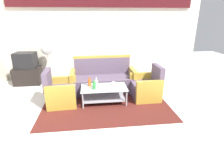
% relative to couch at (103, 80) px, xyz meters
% --- Properties ---
extents(ground_plane, '(14.00, 14.00, 0.00)m').
position_rel_couch_xyz_m(ground_plane, '(0.11, -1.72, -0.32)').
color(ground_plane, white).
extents(wall_back, '(6.52, 0.19, 2.80)m').
position_rel_couch_xyz_m(wall_back, '(0.11, 1.33, 1.16)').
color(wall_back, silver).
rests_on(wall_back, ground).
extents(rug, '(2.99, 2.24, 0.01)m').
position_rel_couch_xyz_m(rug, '(-0.00, -0.72, -0.31)').
color(rug, '#511E19').
rests_on(rug, ground).
extents(couch, '(1.81, 0.77, 0.96)m').
position_rel_couch_xyz_m(couch, '(0.00, 0.00, 0.00)').
color(couch, '#5B4C60').
rests_on(couch, rug).
extents(armchair_left, '(0.74, 0.79, 0.85)m').
position_rel_couch_xyz_m(armchair_left, '(-1.08, -0.68, -0.03)').
color(armchair_left, '#5B4C60').
rests_on(armchair_left, rug).
extents(armchair_right, '(0.72, 0.78, 0.85)m').
position_rel_couch_xyz_m(armchair_right, '(1.08, -0.60, -0.03)').
color(armchair_right, '#5B4C60').
rests_on(armchair_right, rug).
extents(coffee_table, '(1.10, 0.60, 0.40)m').
position_rel_couch_xyz_m(coffee_table, '(-0.04, -0.75, -0.04)').
color(coffee_table, silver).
rests_on(coffee_table, rug).
extents(bottle_clear, '(0.07, 0.07, 0.26)m').
position_rel_couch_xyz_m(bottle_clear, '(-0.22, -0.76, 0.19)').
color(bottle_clear, silver).
rests_on(bottle_clear, coffee_table).
extents(bottle_green, '(0.07, 0.07, 0.23)m').
position_rel_couch_xyz_m(bottle_green, '(-0.28, -0.84, 0.18)').
color(bottle_green, '#2D8C38').
rests_on(bottle_green, coffee_table).
extents(bottle_orange, '(0.08, 0.08, 0.24)m').
position_rel_couch_xyz_m(bottle_orange, '(-0.38, -0.63, 0.19)').
color(bottle_orange, '#D85919').
rests_on(bottle_orange, coffee_table).
extents(cup, '(0.08, 0.08, 0.10)m').
position_rel_couch_xyz_m(cup, '(0.21, -0.68, 0.14)').
color(cup, silver).
rests_on(cup, coffee_table).
extents(tv_stand, '(0.80, 0.50, 0.52)m').
position_rel_couch_xyz_m(tv_stand, '(-2.31, 0.83, -0.06)').
color(tv_stand, black).
rests_on(tv_stand, ground).
extents(television, '(0.63, 0.49, 0.48)m').
position_rel_couch_xyz_m(television, '(-2.31, 0.83, 0.44)').
color(television, black).
rests_on(television, tv_stand).
extents(pedestal_fan, '(0.36, 0.36, 1.27)m').
position_rel_couch_xyz_m(pedestal_fan, '(-1.66, 0.88, 0.70)').
color(pedestal_fan, '#2D2D33').
rests_on(pedestal_fan, ground).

